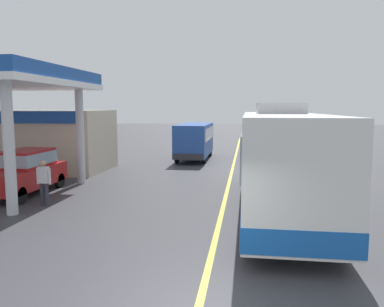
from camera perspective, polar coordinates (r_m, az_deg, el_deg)
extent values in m
plane|color=#38383D|center=(26.23, 6.36, -0.98)|extent=(120.00, 120.00, 0.00)
cube|color=#D8CC4C|center=(21.29, 5.93, -2.77)|extent=(0.16, 50.00, 0.01)
cube|color=white|center=(13.39, 13.06, -0.45)|extent=(2.50, 11.00, 2.90)
cube|color=#1959B2|center=(13.57, 12.94, -5.06)|extent=(2.54, 11.04, 0.56)
cube|color=#8C9EAD|center=(7.96, 16.45, -1.39)|extent=(2.30, 0.10, 1.40)
cube|color=#8C9EAD|center=(13.29, 7.65, 1.57)|extent=(0.06, 9.35, 1.10)
cube|color=#8C9EAD|center=(13.51, 18.49, 1.36)|extent=(0.06, 9.35, 1.10)
cube|color=white|center=(7.90, 16.61, 3.65)|extent=(1.75, 0.08, 0.32)
cube|color=#B2B2B7|center=(14.28, 12.90, 6.55)|extent=(1.60, 2.80, 0.36)
cylinder|color=black|center=(9.81, 8.26, -11.20)|extent=(0.30, 1.00, 1.00)
cylinder|color=black|center=(10.07, 21.12, -11.13)|extent=(0.30, 1.00, 1.00)
cylinder|color=black|center=(16.81, 8.25, -3.64)|extent=(0.30, 1.00, 1.00)
cylinder|color=black|center=(16.96, 15.72, -3.73)|extent=(0.30, 1.00, 1.00)
cylinder|color=silver|center=(13.82, -25.60, 1.05)|extent=(0.36, 0.36, 4.60)
cylinder|color=silver|center=(18.54, -16.32, 2.73)|extent=(0.36, 0.36, 4.60)
cube|color=beige|center=(23.37, -20.99, 1.86)|extent=(7.00, 4.40, 3.40)
cube|color=#194799|center=(21.37, -24.07, 4.93)|extent=(6.30, 0.10, 0.60)
cube|color=maroon|center=(17.08, -23.75, -3.23)|extent=(1.70, 4.20, 0.80)
cube|color=maroon|center=(17.14, -23.52, -0.65)|extent=(1.50, 2.31, 0.70)
cube|color=#8C9EAD|center=(17.14, -23.52, -0.65)|extent=(1.53, 2.35, 0.49)
cylinder|color=black|center=(15.52, -24.25, -5.73)|extent=(0.20, 0.64, 0.64)
cylinder|color=black|center=(18.79, -23.23, -3.58)|extent=(0.20, 0.64, 0.64)
cylinder|color=black|center=(18.06, -19.15, -3.80)|extent=(0.20, 0.64, 0.64)
cube|color=#264C9E|center=(26.35, 0.40, 2.14)|extent=(2.00, 6.00, 2.10)
cube|color=#8C9EAD|center=(26.32, 0.40, 3.01)|extent=(2.04, 5.10, 0.80)
cube|color=#2D2D33|center=(23.44, -0.61, -0.52)|extent=(1.90, 0.16, 0.36)
cylinder|color=black|center=(24.63, -2.26, -0.55)|extent=(0.22, 0.76, 0.76)
cylinder|color=black|center=(24.38, 1.81, -0.63)|extent=(0.22, 0.76, 0.76)
cylinder|color=black|center=(28.55, -0.81, 0.46)|extent=(0.22, 0.76, 0.76)
cylinder|color=black|center=(28.33, 2.71, 0.40)|extent=(0.22, 0.76, 0.76)
cylinder|color=#33333F|center=(15.03, -21.42, -5.63)|extent=(0.14, 0.14, 0.82)
cylinder|color=#33333F|center=(14.95, -20.81, -5.68)|extent=(0.14, 0.14, 0.82)
cube|color=silver|center=(14.86, -21.23, -2.98)|extent=(0.36, 0.22, 0.60)
sphere|color=tan|center=(14.79, -21.30, -1.33)|extent=(0.22, 0.22, 0.22)
cylinder|color=silver|center=(14.98, -21.99, -3.13)|extent=(0.09, 0.09, 0.58)
cylinder|color=silver|center=(14.76, -20.44, -3.21)|extent=(0.09, 0.09, 0.58)
cube|color=#B2B2B7|center=(27.46, 10.44, 0.81)|extent=(1.70, 4.20, 0.80)
cube|color=#B2B2B7|center=(27.60, 10.46, 2.40)|extent=(1.50, 2.31, 0.70)
cube|color=#8C9EAD|center=(27.60, 10.46, 2.40)|extent=(1.53, 2.35, 0.49)
cylinder|color=black|center=(26.00, 8.90, -0.38)|extent=(0.20, 0.64, 0.64)
cylinder|color=black|center=(26.06, 12.19, -0.43)|extent=(0.20, 0.64, 0.64)
cylinder|color=black|center=(28.98, 8.83, 0.35)|extent=(0.20, 0.64, 0.64)
cylinder|color=black|center=(29.04, 11.79, 0.30)|extent=(0.20, 0.64, 0.64)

